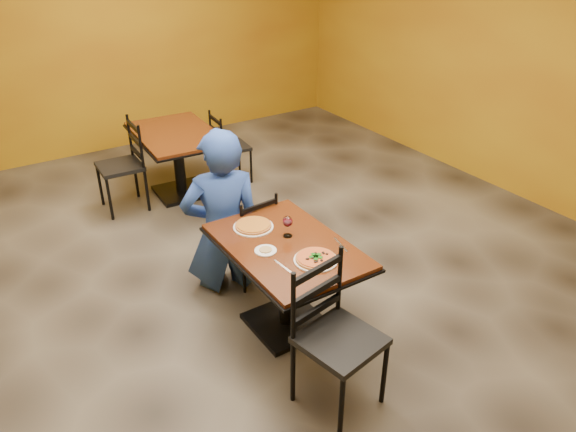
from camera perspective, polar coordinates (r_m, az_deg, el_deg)
floor at (r=4.81m, az=-3.39°, el=-7.91°), size 7.00×8.00×0.01m
wall_back at (r=7.74m, az=-19.36°, el=17.06°), size 7.00×0.01×3.00m
wall_right at (r=6.48m, az=25.02°, el=14.00°), size 0.01×8.00×3.00m
table_main at (r=4.13m, az=-0.14°, el=-5.20°), size 0.83×1.23×0.75m
table_second at (r=6.35m, az=-11.36°, el=6.87°), size 0.92×1.31×0.75m
chair_main_near at (r=3.56m, az=5.44°, el=-12.79°), size 0.54×0.54×1.03m
chair_main_far at (r=4.78m, az=-4.09°, el=-2.04°), size 0.41×0.41×0.85m
chair_second_left at (r=6.19m, az=-17.00°, el=4.88°), size 0.46×0.46×0.98m
chair_second_right at (r=6.65m, az=-5.93°, el=7.11°), size 0.42×0.42×0.86m
diner at (r=4.60m, az=-6.88°, el=0.62°), size 0.79×0.63×1.43m
plate_main at (r=3.84m, az=2.89°, el=-4.58°), size 0.31×0.31×0.01m
pizza_main at (r=3.84m, az=2.90°, el=-4.38°), size 0.28×0.28×0.02m
plate_far at (r=4.24m, az=-3.61°, el=-1.14°), size 0.31×0.31×0.01m
pizza_far at (r=4.24m, az=-3.62°, el=-0.95°), size 0.28×0.28×0.02m
side_plate at (r=3.95m, az=-2.34°, el=-3.60°), size 0.16×0.16×0.01m
dip at (r=3.94m, az=-2.34°, el=-3.49°), size 0.09×0.09×0.01m
wine_glass at (r=4.08m, az=-0.05°, el=-0.99°), size 0.08×0.08×0.18m
fork at (r=3.78m, az=-0.56°, el=-5.22°), size 0.03×0.19×0.00m
knife at (r=4.04m, az=5.47°, el=-2.96°), size 0.05×0.21×0.00m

